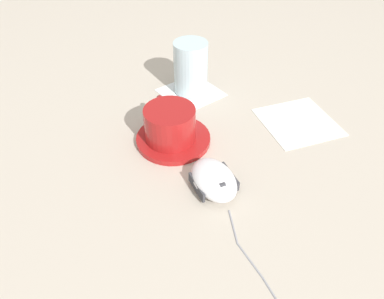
# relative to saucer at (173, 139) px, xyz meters

# --- Properties ---
(ground_plane) EXTENTS (3.00, 3.00, 0.00)m
(ground_plane) POSITION_rel_saucer_xyz_m (-0.02, -0.07, -0.01)
(ground_plane) COLOR #B2A899
(saucer) EXTENTS (0.13, 0.13, 0.01)m
(saucer) POSITION_rel_saucer_xyz_m (0.00, 0.00, 0.00)
(saucer) COLOR maroon
(saucer) RESTS_ON ground
(coffee_cup) EXTENTS (0.12, 0.09, 0.06)m
(coffee_cup) POSITION_rel_saucer_xyz_m (0.00, 0.00, 0.04)
(coffee_cup) COLOR maroon
(coffee_cup) RESTS_ON saucer
(computer_mouse) EXTENTS (0.11, 0.09, 0.04)m
(computer_mouse) POSITION_rel_saucer_xyz_m (-0.13, 0.03, 0.01)
(computer_mouse) COLOR silver
(computer_mouse) RESTS_ON ground
(napkin_under_glass) EXTENTS (0.12, 0.12, 0.00)m
(napkin_under_glass) POSITION_rel_saucer_xyz_m (0.10, -0.13, -0.00)
(napkin_under_glass) COLOR white
(napkin_under_glass) RESTS_ON ground
(drinking_glass) EXTENTS (0.07, 0.07, 0.11)m
(drinking_glass) POSITION_rel_saucer_xyz_m (0.11, -0.14, 0.05)
(drinking_glass) COLOR silver
(drinking_glass) RESTS_ON napkin_under_glass
(napkin_spare) EXTENTS (0.18, 0.18, 0.00)m
(napkin_spare) POSITION_rel_saucer_xyz_m (-0.11, -0.22, -0.00)
(napkin_spare) COLOR silver
(napkin_spare) RESTS_ON ground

